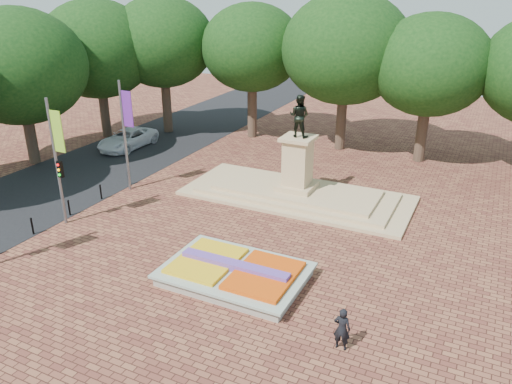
% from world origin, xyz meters
% --- Properties ---
extents(ground, '(90.00, 90.00, 0.00)m').
position_xyz_m(ground, '(0.00, 0.00, 0.00)').
color(ground, brown).
rests_on(ground, ground).
extents(asphalt_street, '(9.00, 90.00, 0.02)m').
position_xyz_m(asphalt_street, '(-15.00, 5.00, 0.01)').
color(asphalt_street, black).
rests_on(asphalt_street, ground).
extents(flower_bed, '(6.30, 4.30, 0.91)m').
position_xyz_m(flower_bed, '(1.03, -2.00, 0.38)').
color(flower_bed, gray).
rests_on(flower_bed, ground).
extents(monument, '(14.00, 6.00, 6.40)m').
position_xyz_m(monument, '(0.00, 8.00, 0.88)').
color(monument, tan).
rests_on(monument, ground).
extents(tree_row_back, '(44.80, 8.80, 10.43)m').
position_xyz_m(tree_row_back, '(2.33, 18.00, 6.67)').
color(tree_row_back, '#3C2A20').
rests_on(tree_row_back, ground).
extents(tree_row_street, '(8.40, 25.40, 9.98)m').
position_xyz_m(tree_row_street, '(-19.50, 4.67, 6.39)').
color(tree_row_street, '#3C2A20').
rests_on(tree_row_street, ground).
extents(banner_poles, '(0.88, 11.17, 7.00)m').
position_xyz_m(banner_poles, '(-10.08, -1.31, 3.88)').
color(banner_poles, slate).
rests_on(banner_poles, ground).
extents(bollard_row, '(0.12, 13.12, 0.98)m').
position_xyz_m(bollard_row, '(-10.70, -1.50, 0.53)').
color(bollard_row, black).
rests_on(bollard_row, ground).
extents(van, '(2.55, 5.45, 1.51)m').
position_xyz_m(van, '(-15.97, 11.41, 0.75)').
color(van, white).
rests_on(van, ground).
extents(pedestrian, '(0.64, 0.43, 1.72)m').
position_xyz_m(pedestrian, '(6.62, -4.31, 0.86)').
color(pedestrian, black).
rests_on(pedestrian, ground).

